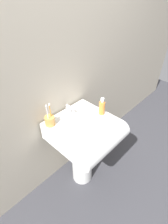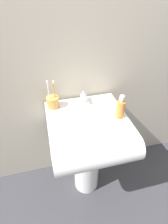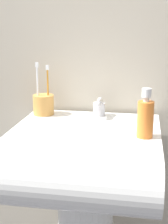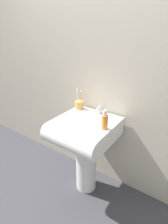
{
  "view_description": "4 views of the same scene",
  "coord_description": "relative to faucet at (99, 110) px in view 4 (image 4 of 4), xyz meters",
  "views": [
    {
      "loc": [
        -0.84,
        -0.82,
        1.84
      ],
      "look_at": [
        0.02,
        -0.0,
        0.94
      ],
      "focal_mm": 28.0,
      "sensor_mm": 36.0,
      "label": 1
    },
    {
      "loc": [
        -0.24,
        -0.89,
        1.6
      ],
      "look_at": [
        -0.02,
        0.02,
        0.87
      ],
      "focal_mm": 28.0,
      "sensor_mm": 36.0,
      "label": 2
    },
    {
      "loc": [
        0.2,
        -1.18,
        1.22
      ],
      "look_at": [
        -0.0,
        -0.01,
        0.9
      ],
      "focal_mm": 55.0,
      "sensor_mm": 36.0,
      "label": 3
    },
    {
      "loc": [
        0.81,
        -1.2,
        1.58
      ],
      "look_at": [
        -0.02,
        -0.02,
        0.92
      ],
      "focal_mm": 28.0,
      "sensor_mm": 36.0,
      "label": 4
    }
  ],
  "objects": [
    {
      "name": "ground_plane",
      "position": [
        -0.02,
        -0.19,
        -0.87
      ],
      "size": [
        6.0,
        6.0,
        0.0
      ],
      "primitive_type": "plane",
      "color": "#38383D",
      "rests_on": "ground"
    },
    {
      "name": "wall_back",
      "position": [
        -0.02,
        0.11,
        0.33
      ],
      "size": [
        5.0,
        0.05,
        2.4
      ],
      "primitive_type": "cube",
      "color": "#B7AD99",
      "rests_on": "ground"
    },
    {
      "name": "sink_pedestal",
      "position": [
        -0.02,
        -0.19,
        -0.54
      ],
      "size": [
        0.22,
        0.22,
        0.66
      ],
      "primitive_type": "cylinder",
      "color": "white",
      "rests_on": "ground"
    },
    {
      "name": "sink_basin",
      "position": [
        -0.02,
        -0.25,
        -0.12
      ],
      "size": [
        0.54,
        0.59,
        0.18
      ],
      "color": "white",
      "rests_on": "sink_pedestal"
    },
    {
      "name": "faucet",
      "position": [
        0.0,
        0.0,
        0.0
      ],
      "size": [
        0.05,
        0.1,
        0.07
      ],
      "color": "silver",
      "rests_on": "sink_basin"
    },
    {
      "name": "toothbrush_cup",
      "position": [
        -0.24,
        -0.01,
        0.01
      ],
      "size": [
        0.09,
        0.09,
        0.22
      ],
      "color": "#D19347",
      "rests_on": "sink_basin"
    },
    {
      "name": "soap_bottle",
      "position": [
        0.19,
        -0.24,
        0.04
      ],
      "size": [
        0.06,
        0.06,
        0.17
      ],
      "color": "orange",
      "rests_on": "sink_basin"
    }
  ]
}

